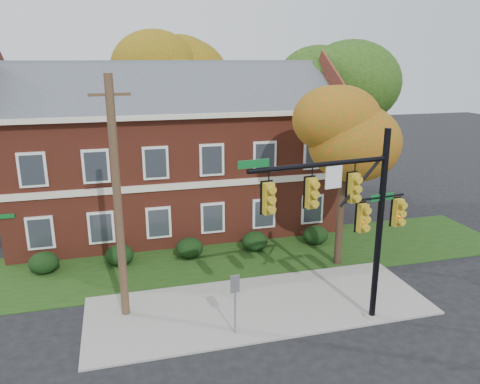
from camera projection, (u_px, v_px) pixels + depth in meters
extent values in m
plane|color=black|center=(267.00, 319.00, 18.43)|extent=(120.00, 120.00, 0.00)
cube|color=gray|center=(260.00, 306.00, 19.34)|extent=(14.00, 5.00, 0.08)
cube|color=#193811|center=(231.00, 258.00, 23.99)|extent=(30.00, 6.00, 0.04)
cube|color=maroon|center=(174.00, 169.00, 28.10)|extent=(18.00, 8.00, 7.00)
cube|color=beige|center=(172.00, 108.00, 27.10)|extent=(18.80, 8.80, 0.24)
cube|color=beige|center=(184.00, 186.00, 24.36)|extent=(18.00, 0.12, 0.35)
ellipsoid|color=black|center=(44.00, 263.00, 22.25)|extent=(1.40, 1.26, 1.05)
ellipsoid|color=black|center=(119.00, 255.00, 23.13)|extent=(1.40, 1.26, 1.05)
ellipsoid|color=black|center=(190.00, 248.00, 24.00)|extent=(1.40, 1.26, 1.05)
ellipsoid|color=black|center=(255.00, 241.00, 24.88)|extent=(1.40, 1.26, 1.05)
ellipsoid|color=black|center=(315.00, 235.00, 25.75)|extent=(1.40, 1.26, 1.05)
cylinder|color=black|center=(341.00, 209.00, 22.59)|extent=(0.36, 0.36, 5.76)
ellipsoid|color=#CC4711|center=(345.00, 135.00, 21.60)|extent=(4.25, 4.25, 3.60)
ellipsoid|color=#CC4711|center=(362.00, 123.00, 21.24)|extent=(3.50, 3.50, 3.00)
cylinder|color=black|center=(334.00, 156.00, 31.77)|extent=(0.36, 0.36, 7.04)
ellipsoid|color=#1B3F11|center=(338.00, 90.00, 30.56)|extent=(5.95, 5.95, 5.04)
ellipsoid|color=#1B3F11|center=(354.00, 80.00, 30.12)|extent=(4.90, 4.90, 4.20)
cylinder|color=black|center=(173.00, 141.00, 35.68)|extent=(0.36, 0.36, 7.68)
ellipsoid|color=#B4620F|center=(171.00, 76.00, 34.36)|extent=(6.46, 6.46, 5.47)
ellipsoid|color=#B4620F|center=(185.00, 68.00, 33.90)|extent=(5.32, 5.32, 4.56)
cylinder|color=gray|center=(372.00, 316.00, 18.45)|extent=(0.60, 0.60, 0.17)
cylinder|color=black|center=(379.00, 229.00, 17.44)|extent=(0.27, 0.27, 7.54)
cylinder|color=black|center=(321.00, 165.00, 15.70)|extent=(5.36, 0.88, 0.17)
cylinder|color=black|center=(382.00, 197.00, 17.09)|extent=(1.93, 0.34, 0.09)
cube|color=#B5941C|center=(268.00, 199.00, 15.25)|extent=(0.51, 0.38, 1.25)
cube|color=#B5941C|center=(311.00, 193.00, 15.85)|extent=(0.51, 0.38, 1.25)
cube|color=#B5941C|center=(354.00, 188.00, 16.48)|extent=(0.51, 0.38, 1.25)
cube|color=silver|center=(334.00, 177.00, 16.03)|extent=(0.65, 0.13, 0.81)
cube|color=#0C5B22|center=(254.00, 164.00, 14.72)|extent=(1.07, 0.18, 0.26)
cube|color=#B5941C|center=(363.00, 218.00, 16.99)|extent=(0.51, 0.38, 1.25)
cube|color=#B5941C|center=(398.00, 213.00, 17.59)|extent=(0.51, 0.38, 1.25)
cube|color=#0C5B22|center=(382.00, 197.00, 17.09)|extent=(1.02, 0.18, 0.25)
cylinder|color=#463020|center=(118.00, 203.00, 17.43)|extent=(0.35, 0.35, 9.41)
cube|color=#463020|center=(110.00, 95.00, 16.33)|extent=(1.47, 0.26, 0.10)
cylinder|color=slate|center=(235.00, 306.00, 17.04)|extent=(0.08, 0.08, 2.43)
cube|color=slate|center=(235.00, 284.00, 16.79)|extent=(0.36, 0.11, 0.68)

